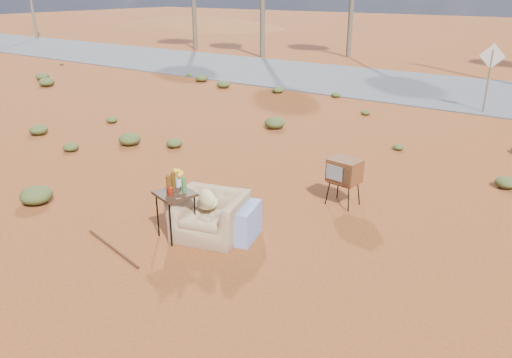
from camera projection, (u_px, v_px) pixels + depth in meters
The scene contains 9 objects.
ground at pixel (209, 247), 7.86m from camera, with size 140.00×140.00×0.00m, color brown.
highway at pixel (459, 92), 19.30m from camera, with size 140.00×7.00×0.04m, color #565659.
dirt_mound at pixel (199, 27), 49.87m from camera, with size 26.00×18.00×2.00m, color brown.
armchair at pixel (215, 211), 8.06m from camera, with size 1.42×1.15×0.97m.
tv_unit at pixel (344, 171), 9.16m from camera, with size 0.60×0.51×0.89m.
side_table at pixel (175, 190), 7.93m from camera, with size 0.69×0.69×1.11m.
rusty_bar at pixel (113, 248), 7.80m from camera, with size 0.04×0.04×1.57m, color #532416.
road_sign at pixel (491, 66), 15.67m from camera, with size 0.78×0.06×2.19m.
scrub_patch at pixel (304, 156), 11.61m from camera, with size 17.49×8.07×0.33m.
Camera 1 is at (4.59, -5.26, 3.85)m, focal length 35.00 mm.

